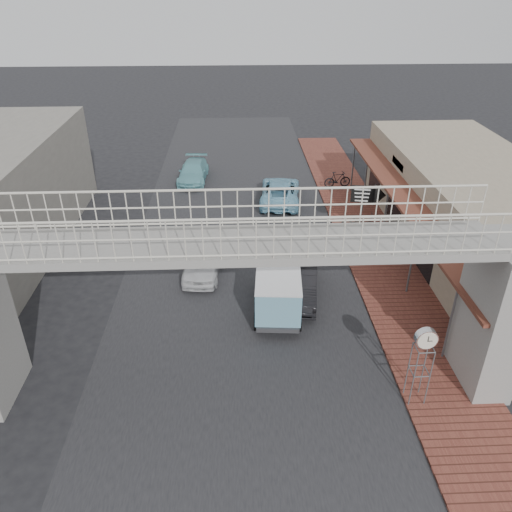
{
  "coord_description": "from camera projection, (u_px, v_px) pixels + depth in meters",
  "views": [
    {
      "loc": [
        -0.04,
        -15.84,
        11.5
      ],
      "look_at": [
        0.71,
        1.22,
        1.8
      ],
      "focal_mm": 35.0,
      "sensor_mm": 36.0,
      "label": 1
    }
  ],
  "objects": [
    {
      "name": "angkot_curb",
      "position": [
        280.0,
        191.0,
        28.51
      ],
      "size": [
        2.64,
        4.83,
        1.28
      ],
      "primitive_type": "imported",
      "rotation": [
        0.0,
        0.0,
        3.03
      ],
      "color": "#77B4CF",
      "rests_on": "ground"
    },
    {
      "name": "dark_sedan",
      "position": [
        299.0,
        280.0,
        20.19
      ],
      "size": [
        1.97,
        4.25,
        1.35
      ],
      "primitive_type": "imported",
      "rotation": [
        0.0,
        0.0,
        -0.14
      ],
      "color": "black",
      "rests_on": "ground"
    },
    {
      "name": "street_clock",
      "position": [
        425.0,
        342.0,
        14.27
      ],
      "size": [
        0.65,
        0.53,
        2.67
      ],
      "rotation": [
        0.0,
        0.0,
        0.02
      ],
      "color": "#59595B",
      "rests_on": "sidewalk"
    },
    {
      "name": "angkot_far",
      "position": [
        193.0,
        172.0,
        31.42
      ],
      "size": [
        1.92,
        4.19,
        1.19
      ],
      "primitive_type": "imported",
      "rotation": [
        0.0,
        0.0,
        -0.06
      ],
      "color": "#6AB0B9",
      "rests_on": "ground"
    },
    {
      "name": "sidewalk",
      "position": [
        384.0,
        268.0,
        22.27
      ],
      "size": [
        3.0,
        40.0,
        0.1
      ],
      "primitive_type": "cube",
      "color": "brown",
      "rests_on": "ground"
    },
    {
      "name": "road_strip",
      "position": [
        239.0,
        312.0,
        19.44
      ],
      "size": [
        10.0,
        60.0,
        0.01
      ],
      "primitive_type": "cube",
      "color": "black",
      "rests_on": "ground"
    },
    {
      "name": "arrow_sign",
      "position": [
        378.0,
        196.0,
        23.44
      ],
      "size": [
        1.7,
        1.11,
        2.84
      ],
      "rotation": [
        0.0,
        0.0,
        -0.18
      ],
      "color": "#59595B",
      "rests_on": "sidewalk"
    },
    {
      "name": "footbridge",
      "position": [
        240.0,
        304.0,
        14.4
      ],
      "size": [
        16.4,
        2.4,
        6.34
      ],
      "color": "gray",
      "rests_on": "ground"
    },
    {
      "name": "shophouse_row",
      "position": [
        482.0,
        216.0,
        22.34
      ],
      "size": [
        7.2,
        18.0,
        4.0
      ],
      "color": "gray",
      "rests_on": "ground"
    },
    {
      "name": "motorcycle_near",
      "position": [
        360.0,
        223.0,
        24.92
      ],
      "size": [
        2.04,
        1.07,
        1.02
      ],
      "primitive_type": "imported",
      "rotation": [
        0.0,
        0.0,
        1.36
      ],
      "color": "black",
      "rests_on": "sidewalk"
    },
    {
      "name": "white_hatchback",
      "position": [
        203.0,
        260.0,
        21.71
      ],
      "size": [
        1.87,
        3.87,
        1.27
      ],
      "primitive_type": "imported",
      "rotation": [
        0.0,
        0.0,
        -0.1
      ],
      "color": "silver",
      "rests_on": "ground"
    },
    {
      "name": "motorcycle_far",
      "position": [
        337.0,
        179.0,
        30.27
      ],
      "size": [
        1.7,
        0.7,
        0.99
      ],
      "primitive_type": "imported",
      "rotation": [
        0.0,
        0.0,
        1.72
      ],
      "color": "black",
      "rests_on": "sidewalk"
    },
    {
      "name": "ground",
      "position": [
        239.0,
        312.0,
        19.44
      ],
      "size": [
        120.0,
        120.0,
        0.0
      ],
      "primitive_type": "plane",
      "color": "black",
      "rests_on": "ground"
    },
    {
      "name": "angkot_van",
      "position": [
        278.0,
        285.0,
        18.98
      ],
      "size": [
        1.99,
        3.88,
        1.84
      ],
      "rotation": [
        0.0,
        0.0,
        -0.08
      ],
      "color": "black",
      "rests_on": "ground"
    }
  ]
}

